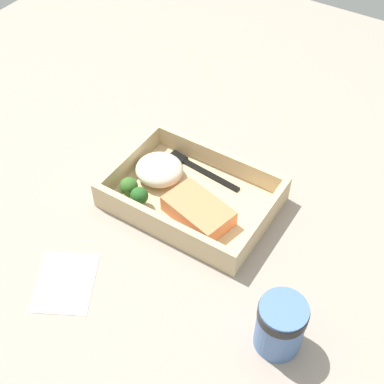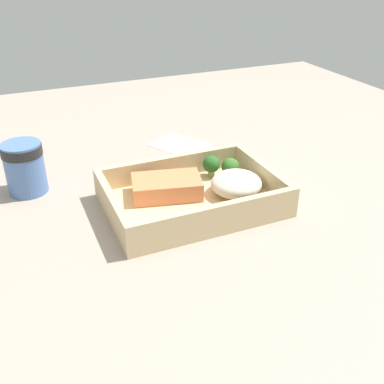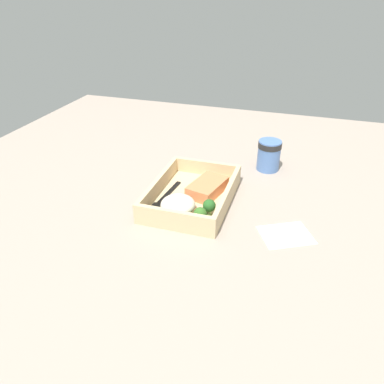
{
  "view_description": "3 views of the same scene",
  "coord_description": "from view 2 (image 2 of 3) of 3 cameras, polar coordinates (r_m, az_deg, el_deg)",
  "views": [
    {
      "loc": [
        -34.02,
        53.8,
        71.21
      ],
      "look_at": [
        0.0,
        0.0,
        2.7
      ],
      "focal_mm": 50.0,
      "sensor_mm": 36.0,
      "label": 1
    },
    {
      "loc": [
        -25.91,
        -59.8,
        39.1
      ],
      "look_at": [
        0.0,
        0.0,
        2.7
      ],
      "focal_mm": 42.0,
      "sensor_mm": 36.0,
      "label": 2
    },
    {
      "loc": [
        79.8,
        25.47,
        51.47
      ],
      "look_at": [
        0.0,
        0.0,
        2.7
      ],
      "focal_mm": 35.0,
      "sensor_mm": 36.0,
      "label": 3
    }
  ],
  "objects": [
    {
      "name": "broccoli_floret_1",
      "position": [
        0.82,
        2.47,
        3.49
      ],
      "size": [
        3.14,
        3.14,
        4.13
      ],
      "color": "#789B5D",
      "rests_on": "takeout_tray"
    },
    {
      "name": "takeout_tray",
      "position": [
        0.76,
        0.0,
        -1.39
      ],
      "size": [
        28.38,
        19.94,
        1.2
      ],
      "primitive_type": "cube",
      "color": "#CCB284",
      "rests_on": "ground_plane"
    },
    {
      "name": "ground_plane",
      "position": [
        0.77,
        0.0,
        -2.42
      ],
      "size": [
        160.0,
        160.0,
        2.0
      ],
      "primitive_type": "cube",
      "color": "gray"
    },
    {
      "name": "receipt_slip",
      "position": [
        0.99,
        -1.65,
        6.03
      ],
      "size": [
        13.13,
        14.11,
        0.24
      ],
      "primitive_type": "cube",
      "rotation": [
        0.0,
        0.0,
        0.5
      ],
      "color": "white",
      "rests_on": "ground_plane"
    },
    {
      "name": "fork",
      "position": [
        0.71,
        4.12,
        -2.88
      ],
      "size": [
        15.89,
        3.15,
        0.44
      ],
      "color": "black",
      "rests_on": "takeout_tray"
    },
    {
      "name": "tray_rim",
      "position": [
        0.74,
        0.0,
        0.36
      ],
      "size": [
        28.38,
        19.94,
        4.08
      ],
      "color": "#CCB284",
      "rests_on": "takeout_tray"
    },
    {
      "name": "salmon_fillet",
      "position": [
        0.76,
        -3.24,
        0.65
      ],
      "size": [
        12.88,
        9.56,
        3.16
      ],
      "primitive_type": "cube",
      "rotation": [
        0.0,
        0.0,
        -0.24
      ],
      "color": "#E47F4F",
      "rests_on": "takeout_tray"
    },
    {
      "name": "mashed_potatoes",
      "position": [
        0.77,
        5.64,
        1.06
      ],
      "size": [
        8.77,
        8.45,
        3.99
      ],
      "primitive_type": "ellipsoid",
      "color": "beige",
      "rests_on": "takeout_tray"
    },
    {
      "name": "broccoli_floret_2",
      "position": [
        0.82,
        4.9,
        3.19
      ],
      "size": [
        3.27,
        3.27,
        3.6
      ],
      "color": "#7F995A",
      "rests_on": "takeout_tray"
    },
    {
      "name": "paper_cup",
      "position": [
        0.83,
        -20.52,
        3.19
      ],
      "size": [
        6.95,
        6.95,
        9.22
      ],
      "color": "#4E73B1",
      "rests_on": "ground_plane"
    }
  ]
}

